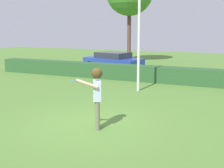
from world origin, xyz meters
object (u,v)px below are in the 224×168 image
at_px(person, 97,92).
at_px(lamppost, 139,17).
at_px(frisbee, 73,81).
at_px(parked_car_blue, 113,60).

bearing_deg(person, lamppost, 97.82).
xyz_separation_m(frisbee, lamppost, (-0.32, 6.08, 1.93)).
height_order(frisbee, lamppost, lamppost).
bearing_deg(person, frisbee, -131.71).
distance_m(person, lamppost, 6.07).
bearing_deg(lamppost, frisbee, -87.00).
height_order(person, frisbee, person).
bearing_deg(frisbee, parked_car_blue, 109.82).
xyz_separation_m(lamppost, parked_car_blue, (-4.03, 5.99, -2.68)).
relative_size(person, lamppost, 0.29).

